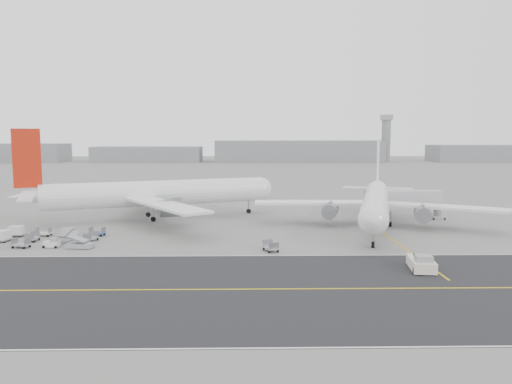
{
  "coord_description": "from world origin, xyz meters",
  "views": [
    {
      "loc": [
        5.67,
        -72.86,
        17.34
      ],
      "look_at": [
        7.22,
        12.0,
        7.7
      ],
      "focal_mm": 35.0,
      "sensor_mm": 36.0,
      "label": 1
    }
  ],
  "objects_px": {
    "airliner_b": "(376,202)",
    "jet_bridge": "(404,199)",
    "pushback_tug": "(422,263)",
    "control_tower": "(386,137)",
    "airliner_a": "(151,193)",
    "ground_crew_a": "(414,260)"
  },
  "relations": [
    {
      "from": "airliner_b",
      "to": "jet_bridge",
      "type": "bearing_deg",
      "value": 60.35
    },
    {
      "from": "pushback_tug",
      "to": "jet_bridge",
      "type": "relative_size",
      "value": 0.48
    },
    {
      "from": "control_tower",
      "to": "pushback_tug",
      "type": "xyz_separation_m",
      "value": [
        -71.77,
        -275.32,
        -15.34
      ]
    },
    {
      "from": "airliner_b",
      "to": "jet_bridge",
      "type": "height_order",
      "value": "airliner_b"
    },
    {
      "from": "airliner_a",
      "to": "ground_crew_a",
      "type": "distance_m",
      "value": 57.25
    },
    {
      "from": "control_tower",
      "to": "airliner_b",
      "type": "distance_m",
      "value": 253.8
    },
    {
      "from": "jet_bridge",
      "to": "airliner_a",
      "type": "bearing_deg",
      "value": -178.26
    },
    {
      "from": "pushback_tug",
      "to": "jet_bridge",
      "type": "bearing_deg",
      "value": 83.77
    },
    {
      "from": "airliner_a",
      "to": "ground_crew_a",
      "type": "xyz_separation_m",
      "value": [
        42.07,
        -38.58,
        -4.48
      ]
    },
    {
      "from": "airliner_a",
      "to": "ground_crew_a",
      "type": "bearing_deg",
      "value": -152.85
    },
    {
      "from": "pushback_tug",
      "to": "control_tower",
      "type": "bearing_deg",
      "value": 83.48
    },
    {
      "from": "airliner_a",
      "to": "airliner_b",
      "type": "bearing_deg",
      "value": -121.73
    },
    {
      "from": "airliner_a",
      "to": "jet_bridge",
      "type": "height_order",
      "value": "airliner_a"
    },
    {
      "from": "control_tower",
      "to": "airliner_a",
      "type": "xyz_separation_m",
      "value": [
        -114.16,
        -234.81,
        -10.88
      ]
    },
    {
      "from": "airliner_a",
      "to": "airliner_b",
      "type": "xyz_separation_m",
      "value": [
        44.49,
        -8.97,
        -0.6
      ]
    },
    {
      "from": "control_tower",
      "to": "jet_bridge",
      "type": "bearing_deg",
      "value": -104.66
    },
    {
      "from": "control_tower",
      "to": "pushback_tug",
      "type": "distance_m",
      "value": 284.93
    },
    {
      "from": "airliner_b",
      "to": "ground_crew_a",
      "type": "xyz_separation_m",
      "value": [
        -2.42,
        -29.61,
        -3.88
      ]
    },
    {
      "from": "airliner_b",
      "to": "pushback_tug",
      "type": "relative_size",
      "value": 5.92
    },
    {
      "from": "airliner_b",
      "to": "jet_bridge",
      "type": "relative_size",
      "value": 2.84
    },
    {
      "from": "jet_bridge",
      "to": "ground_crew_a",
      "type": "height_order",
      "value": "jet_bridge"
    },
    {
      "from": "airliner_b",
      "to": "jet_bridge",
      "type": "distance_m",
      "value": 11.28
    }
  ]
}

